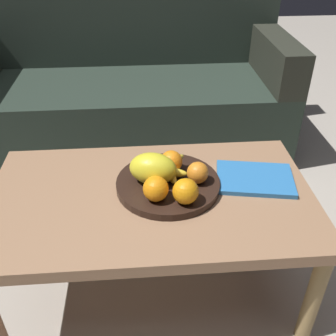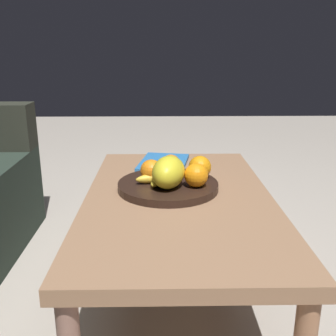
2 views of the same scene
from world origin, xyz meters
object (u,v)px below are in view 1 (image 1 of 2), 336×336
at_px(orange_right, 186,191).
at_px(orange_back, 198,173).
at_px(magazine, 255,179).
at_px(orange_front, 156,189).
at_px(fruit_bowl, 168,184).
at_px(coffee_table, 152,206).
at_px(melon_large_front, 153,169).
at_px(banana_bunch, 166,169).
at_px(couch, 129,92).
at_px(orange_left, 171,162).

height_order(orange_right, orange_back, orange_right).
bearing_deg(magazine, orange_front, -152.77).
bearing_deg(fruit_bowl, coffee_table, -149.12).
bearing_deg(fruit_bowl, orange_right, -68.47).
bearing_deg(orange_back, melon_large_front, 175.61).
bearing_deg(orange_back, banana_bunch, 156.07).
bearing_deg(orange_front, couch, 94.73).
distance_m(couch, magazine, 1.12).
xyz_separation_m(fruit_bowl, orange_left, (0.02, 0.06, 0.05)).
xyz_separation_m(orange_front, banana_bunch, (0.04, 0.12, -0.01)).
bearing_deg(orange_right, orange_front, 167.20).
bearing_deg(banana_bunch, melon_large_front, -144.09).
bearing_deg(fruit_bowl, couch, 97.49).
relative_size(orange_left, magazine, 0.30).
bearing_deg(couch, melon_large_front, -85.08).
bearing_deg(melon_large_front, orange_right, -50.23).
bearing_deg(orange_right, banana_bunch, 108.21).
bearing_deg(fruit_bowl, orange_back, -6.99).
distance_m(melon_large_front, orange_right, 0.14).
height_order(orange_right, magazine, orange_right).
relative_size(melon_large_front, magazine, 0.60).
height_order(orange_left, orange_right, orange_right).
xyz_separation_m(orange_back, magazine, (0.20, 0.02, -0.05)).
bearing_deg(orange_front, orange_right, -12.80).
relative_size(fruit_bowl, orange_back, 4.80).
height_order(couch, fruit_bowl, couch).
bearing_deg(orange_left, orange_front, -112.00).
height_order(orange_left, banana_bunch, orange_left).
bearing_deg(couch, orange_back, -77.67).
relative_size(fruit_bowl, orange_front, 4.33).
distance_m(orange_back, magazine, 0.21).
relative_size(coffee_table, couch, 0.61).
height_order(orange_right, banana_bunch, orange_right).
xyz_separation_m(orange_right, orange_back, (0.05, 0.10, -0.00)).
height_order(coffee_table, orange_back, orange_back).
relative_size(coffee_table, melon_large_front, 6.88).
xyz_separation_m(fruit_bowl, orange_front, (-0.04, -0.09, 0.05)).
distance_m(orange_back, banana_bunch, 0.11).
bearing_deg(melon_large_front, banana_bunch, 35.91).
bearing_deg(melon_large_front, orange_left, 42.02).
distance_m(orange_left, magazine, 0.28).
relative_size(melon_large_front, orange_right, 1.92).
distance_m(orange_right, magazine, 0.28).
height_order(melon_large_front, orange_front, melon_large_front).
xyz_separation_m(coffee_table, magazine, (0.35, 0.05, 0.06)).
bearing_deg(couch, orange_front, -85.27).
height_order(fruit_bowl, melon_large_front, melon_large_front).
height_order(orange_front, magazine, orange_front).
bearing_deg(fruit_bowl, banana_bunch, 95.72).
relative_size(orange_front, orange_right, 0.99).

